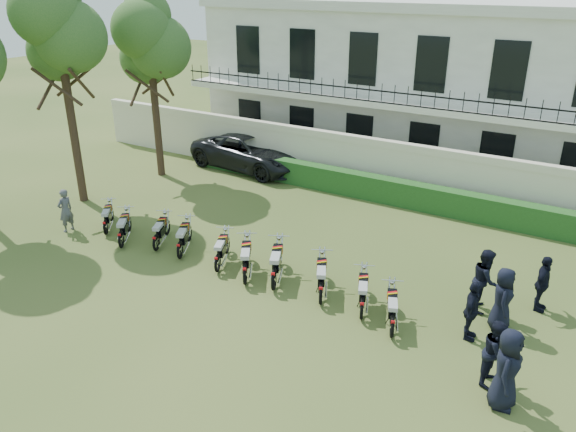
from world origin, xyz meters
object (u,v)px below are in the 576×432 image
object	(u,v)px
motorcycle_3	(180,246)
motorcycle_5	(245,269)
motorcycle_6	(274,274)
inspector	(66,210)
suv	(251,152)
officer_1	(496,353)
tree_west_near	(150,41)
motorcycle_0	(105,224)
motorcycle_4	(217,259)
officer_2	(471,311)
motorcycle_9	(392,322)
officer_4	(485,280)
officer_0	(507,369)
motorcycle_7	(321,289)
motorcycle_2	(156,239)
motorcycle_1	(121,236)
officer_3	(502,299)
motorcycle_8	(362,304)
tree_west_mid	(58,28)
officer_5	(542,284)

from	to	relation	value
motorcycle_3	motorcycle_5	distance (m)	2.73
motorcycle_6	inspector	distance (m)	8.50
motorcycle_6	suv	xyz separation A→B (m)	(-6.91, 8.79, 0.28)
motorcycle_5	officer_1	distance (m)	7.27
tree_west_near	motorcycle_0	world-z (taller)	tree_west_near
motorcycle_4	officer_2	size ratio (longest dim) A/B	1.07
motorcycle_0	motorcycle_9	distance (m)	10.85
officer_4	motorcycle_0	bearing A→B (deg)	87.91
inspector	officer_0	size ratio (longest dim) A/B	0.85
motorcycle_6	motorcycle_7	bearing A→B (deg)	-23.86
motorcycle_4	inspector	distance (m)	6.45
inspector	motorcycle_7	bearing A→B (deg)	93.44
officer_4	motorcycle_4	bearing A→B (deg)	94.62
motorcycle_0	motorcycle_2	xyz separation A→B (m)	(2.39, -0.00, 0.02)
motorcycle_0	suv	size ratio (longest dim) A/B	0.24
motorcycle_0	officer_2	bearing A→B (deg)	-35.88
tree_west_near	officer_0	bearing A→B (deg)	-24.06
motorcycle_0	motorcycle_1	world-z (taller)	motorcycle_1
motorcycle_3	officer_4	distance (m)	9.25
officer_3	motorcycle_8	bearing A→B (deg)	101.49
motorcycle_7	motorcycle_4	bearing A→B (deg)	153.54
tree_west_mid	officer_2	world-z (taller)	tree_west_mid
suv	officer_4	distance (m)	13.96
officer_4	officer_5	bearing A→B (deg)	-73.10
motorcycle_2	motorcycle_0	bearing A→B (deg)	154.03
motorcycle_5	motorcycle_7	xyz separation A→B (m)	(2.41, 0.21, -0.01)
officer_4	motorcycle_9	bearing A→B (deg)	136.35
tree_west_mid	motorcycle_9	xyz separation A→B (m)	(14.15, -2.32, -6.21)
motorcycle_8	officer_2	xyz separation A→B (m)	(2.65, 0.62, 0.33)
motorcycle_1	motorcycle_8	xyz separation A→B (m)	(8.60, 0.33, -0.01)
motorcycle_7	officer_3	xyz separation A→B (m)	(4.48, 1.42, 0.36)
tree_west_near	motorcycle_5	distance (m)	12.11
motorcycle_8	suv	bearing A→B (deg)	115.18
motorcycle_1	officer_4	bearing A→B (deg)	-22.24
officer_0	motorcycle_8	bearing A→B (deg)	66.83
motorcycle_3	motorcycle_4	bearing A→B (deg)	-29.95
motorcycle_6	motorcycle_8	size ratio (longest dim) A/B	1.10
motorcycle_3	motorcycle_6	world-z (taller)	motorcycle_6
motorcycle_1	inspector	xyz separation A→B (m)	(-2.68, 0.00, 0.32)
motorcycle_3	officer_4	size ratio (longest dim) A/B	0.96
motorcycle_9	motorcycle_8	bearing A→B (deg)	137.17
motorcycle_6	suv	world-z (taller)	suv
officer_4	suv	bearing A→B (deg)	50.13
motorcycle_2	motorcycle_9	bearing A→B (deg)	-29.20
motorcycle_3	motorcycle_7	distance (m)	5.13
motorcycle_1	motorcycle_5	world-z (taller)	motorcycle_5
officer_3	officer_4	distance (m)	0.93
tree_west_near	motorcycle_8	size ratio (longest dim) A/B	4.51
motorcycle_3	officer_2	size ratio (longest dim) A/B	1.06
motorcycle_2	motorcycle_6	xyz separation A→B (m)	(4.67, -0.09, 0.07)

